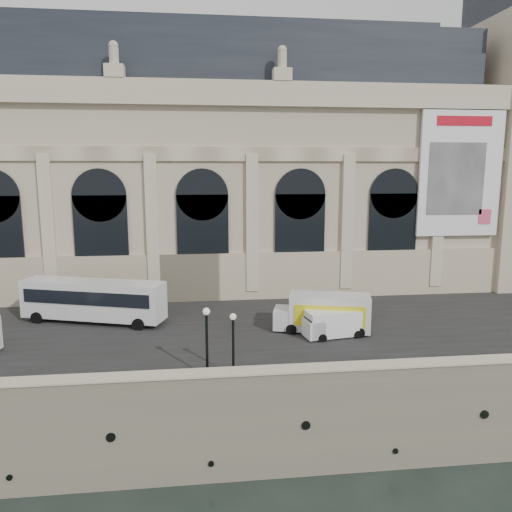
{
  "coord_description": "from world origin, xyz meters",
  "views": [
    {
      "loc": [
        -4.57,
        -28.58,
        19.58
      ],
      "look_at": [
        1.44,
        22.0,
        10.62
      ],
      "focal_mm": 35.0,
      "sensor_mm": 36.0,
      "label": 1
    }
  ],
  "objects": [
    {
      "name": "street",
      "position": [
        0.0,
        14.0,
        6.03
      ],
      "size": [
        160.0,
        24.0,
        0.06
      ],
      "primitive_type": "cube",
      "color": "#2D2D2D",
      "rests_on": "quay"
    },
    {
      "name": "lamp_right",
      "position": [
        -2.38,
        2.5,
        8.15
      ],
      "size": [
        0.44,
        0.44,
        4.33
      ],
      "color": "black",
      "rests_on": "quay"
    },
    {
      "name": "ground",
      "position": [
        0.0,
        0.0,
        0.0
      ],
      "size": [
        260.0,
        260.0,
        0.0
      ],
      "primitive_type": "plane",
      "color": "black",
      "rests_on": "ground"
    },
    {
      "name": "parapet",
      "position": [
        0.0,
        0.6,
        6.62
      ],
      "size": [
        160.0,
        1.4,
        1.21
      ],
      "color": "#776F5C",
      "rests_on": "quay"
    },
    {
      "name": "lamp_left",
      "position": [
        -4.09,
        2.55,
        8.36
      ],
      "size": [
        0.48,
        0.48,
        4.75
      ],
      "color": "black",
      "rests_on": "quay"
    },
    {
      "name": "box_truck",
      "position": [
        5.87,
        10.85,
        7.61
      ],
      "size": [
        8.33,
        4.48,
        3.21
      ],
      "color": "silver",
      "rests_on": "quay"
    },
    {
      "name": "van_c",
      "position": [
        6.18,
        9.35,
        7.15
      ],
      "size": [
        5.27,
        2.7,
        2.24
      ],
      "color": "white",
      "rests_on": "quay"
    },
    {
      "name": "quay",
      "position": [
        0.0,
        35.0,
        3.0
      ],
      "size": [
        160.0,
        70.0,
        6.0
      ],
      "primitive_type": "cube",
      "color": "#776F5C",
      "rests_on": "ground"
    },
    {
      "name": "museum",
      "position": [
        -5.98,
        30.86,
        19.72
      ],
      "size": [
        69.0,
        18.7,
        29.1
      ],
      "color": "beige",
      "rests_on": "quay"
    },
    {
      "name": "bus_left",
      "position": [
        -13.86,
        15.68,
        8.13
      ],
      "size": [
        13.06,
        6.53,
        3.8
      ],
      "color": "silver",
      "rests_on": "quay"
    }
  ]
}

